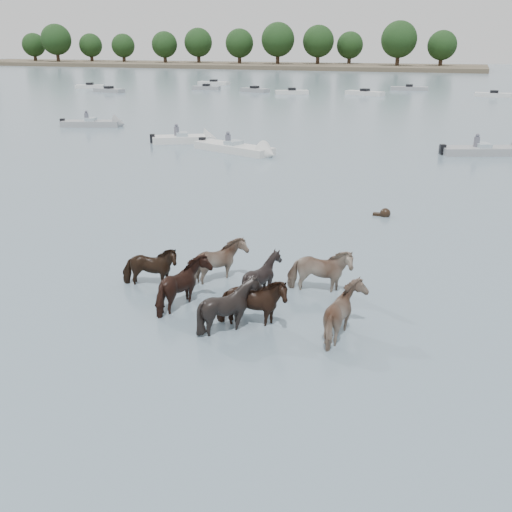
% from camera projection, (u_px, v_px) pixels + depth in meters
% --- Properties ---
extents(ground, '(400.00, 400.00, 0.00)m').
position_uv_depth(ground, '(159.00, 327.00, 14.84)').
color(ground, slate).
rests_on(ground, ground).
extents(shoreline, '(160.00, 30.00, 1.00)m').
position_uv_depth(shoreline, '(195.00, 65.00, 169.30)').
color(shoreline, '#4C4233').
rests_on(shoreline, ground).
extents(pony_herd, '(7.95, 4.35, 1.59)m').
position_uv_depth(pony_herd, '(246.00, 288.00, 15.79)').
color(pony_herd, black).
rests_on(pony_herd, ground).
extents(swimming_pony, '(0.72, 0.44, 0.44)m').
position_uv_depth(swimming_pony, '(384.00, 214.00, 24.21)').
color(swimming_pony, black).
rests_on(swimming_pony, ground).
extents(motorboat_a, '(4.80, 3.67, 1.92)m').
position_uv_depth(motorboat_a, '(192.00, 139.00, 41.92)').
color(motorboat_a, silver).
rests_on(motorboat_a, ground).
extents(motorboat_b, '(6.48, 3.76, 1.92)m').
position_uv_depth(motorboat_b, '(243.00, 150.00, 37.80)').
color(motorboat_b, silver).
rests_on(motorboat_b, ground).
extents(motorboat_c, '(5.81, 3.50, 1.92)m').
position_uv_depth(motorboat_c, '(494.00, 151.00, 37.40)').
color(motorboat_c, gray).
rests_on(motorboat_c, ground).
extents(motorboat_f, '(5.56, 3.24, 1.92)m').
position_uv_depth(motorboat_f, '(100.00, 124.00, 49.77)').
color(motorboat_f, gray).
rests_on(motorboat_f, ground).
extents(distant_flotilla, '(104.18, 28.59, 0.93)m').
position_uv_depth(distant_flotilla, '(430.00, 92.00, 80.65)').
color(distant_flotilla, silver).
rests_on(distant_flotilla, ground).
extents(treeline, '(148.42, 23.67, 12.39)m').
position_uv_depth(treeline, '(190.00, 42.00, 167.10)').
color(treeline, '#382619').
rests_on(treeline, ground).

